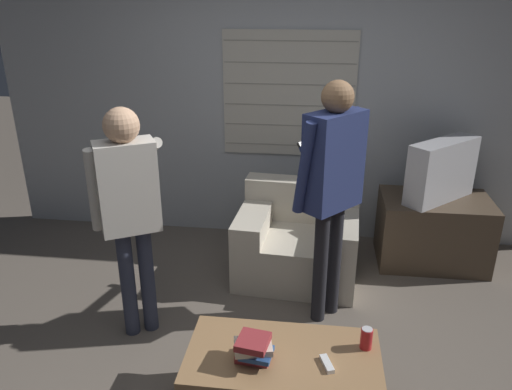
{
  "coord_description": "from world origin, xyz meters",
  "views": [
    {
      "loc": [
        0.32,
        -2.42,
        2.23
      ],
      "look_at": [
        -0.04,
        0.53,
        1.0
      ],
      "focal_mm": 35.0,
      "sensor_mm": 36.0,
      "label": 1
    }
  ],
  "objects_px": {
    "book_stack": "(254,349)",
    "spare_remote": "(327,364)",
    "coffee_table": "(283,360)",
    "person_right_standing": "(331,176)",
    "soda_can": "(366,338)",
    "armchair_beige": "(298,241)",
    "person_left_standing": "(129,199)",
    "tv": "(441,171)"
  },
  "relations": [
    {
      "from": "coffee_table",
      "to": "tv",
      "type": "xyz_separation_m",
      "value": [
        1.16,
        1.86,
        0.49
      ]
    },
    {
      "from": "soda_can",
      "to": "spare_remote",
      "type": "distance_m",
      "value": 0.28
    },
    {
      "from": "coffee_table",
      "to": "tv",
      "type": "height_order",
      "value": "tv"
    },
    {
      "from": "tv",
      "to": "spare_remote",
      "type": "xyz_separation_m",
      "value": [
        -0.92,
        -1.92,
        -0.44
      ]
    },
    {
      "from": "person_left_standing",
      "to": "tv",
      "type": "bearing_deg",
      "value": 0.34
    },
    {
      "from": "coffee_table",
      "to": "book_stack",
      "type": "height_order",
      "value": "book_stack"
    },
    {
      "from": "tv",
      "to": "book_stack",
      "type": "bearing_deg",
      "value": 12.43
    },
    {
      "from": "person_left_standing",
      "to": "spare_remote",
      "type": "xyz_separation_m",
      "value": [
        1.27,
        -0.68,
        -0.59
      ]
    },
    {
      "from": "book_stack",
      "to": "spare_remote",
      "type": "xyz_separation_m",
      "value": [
        0.39,
        0.01,
        -0.06
      ]
    },
    {
      "from": "armchair_beige",
      "to": "coffee_table",
      "type": "relative_size",
      "value": 0.96
    },
    {
      "from": "armchair_beige",
      "to": "tv",
      "type": "xyz_separation_m",
      "value": [
        1.15,
        0.34,
        0.55
      ]
    },
    {
      "from": "person_left_standing",
      "to": "book_stack",
      "type": "height_order",
      "value": "person_left_standing"
    },
    {
      "from": "coffee_table",
      "to": "person_left_standing",
      "type": "relative_size",
      "value": 0.66
    },
    {
      "from": "coffee_table",
      "to": "person_right_standing",
      "type": "distance_m",
      "value": 1.23
    },
    {
      "from": "coffee_table",
      "to": "soda_can",
      "type": "bearing_deg",
      "value": 14.04
    },
    {
      "from": "soda_can",
      "to": "book_stack",
      "type": "bearing_deg",
      "value": -163.6
    },
    {
      "from": "book_stack",
      "to": "soda_can",
      "type": "height_order",
      "value": "book_stack"
    },
    {
      "from": "armchair_beige",
      "to": "spare_remote",
      "type": "xyz_separation_m",
      "value": [
        0.22,
        -1.58,
        0.11
      ]
    },
    {
      "from": "person_right_standing",
      "to": "coffee_table",
      "type": "bearing_deg",
      "value": -152.47
    },
    {
      "from": "tv",
      "to": "person_left_standing",
      "type": "relative_size",
      "value": 0.4
    },
    {
      "from": "soda_can",
      "to": "armchair_beige",
      "type": "bearing_deg",
      "value": 107.15
    },
    {
      "from": "tv",
      "to": "person_right_standing",
      "type": "xyz_separation_m",
      "value": [
        -0.92,
        -0.9,
        0.24
      ]
    },
    {
      "from": "book_stack",
      "to": "soda_can",
      "type": "xyz_separation_m",
      "value": [
        0.6,
        0.18,
        -0.01
      ]
    },
    {
      "from": "tv",
      "to": "person_right_standing",
      "type": "relative_size",
      "value": 0.37
    },
    {
      "from": "person_right_standing",
      "to": "book_stack",
      "type": "xyz_separation_m",
      "value": [
        -0.39,
        -1.03,
        -0.61
      ]
    },
    {
      "from": "armchair_beige",
      "to": "book_stack",
      "type": "bearing_deg",
      "value": 88.26
    },
    {
      "from": "armchair_beige",
      "to": "spare_remote",
      "type": "distance_m",
      "value": 1.6
    },
    {
      "from": "person_left_standing",
      "to": "spare_remote",
      "type": "bearing_deg",
      "value": -57.16
    },
    {
      "from": "person_right_standing",
      "to": "spare_remote",
      "type": "relative_size",
      "value": 12.64
    },
    {
      "from": "person_left_standing",
      "to": "spare_remote",
      "type": "relative_size",
      "value": 11.69
    },
    {
      "from": "person_left_standing",
      "to": "person_right_standing",
      "type": "relative_size",
      "value": 0.93
    },
    {
      "from": "person_right_standing",
      "to": "spare_remote",
      "type": "bearing_deg",
      "value": -138.79
    },
    {
      "from": "tv",
      "to": "book_stack",
      "type": "distance_m",
      "value": 2.36
    },
    {
      "from": "tv",
      "to": "coffee_table",
      "type": "bearing_deg",
      "value": 14.78
    },
    {
      "from": "soda_can",
      "to": "person_right_standing",
      "type": "bearing_deg",
      "value": 104.02
    },
    {
      "from": "spare_remote",
      "to": "soda_can",
      "type": "bearing_deg",
      "value": 19.17
    },
    {
      "from": "armchair_beige",
      "to": "soda_can",
      "type": "xyz_separation_m",
      "value": [
        0.44,
        -1.41,
        0.16
      ]
    },
    {
      "from": "book_stack",
      "to": "soda_can",
      "type": "distance_m",
      "value": 0.63
    },
    {
      "from": "armchair_beige",
      "to": "book_stack",
      "type": "height_order",
      "value": "armchair_beige"
    },
    {
      "from": "person_right_standing",
      "to": "book_stack",
      "type": "distance_m",
      "value": 1.26
    },
    {
      "from": "armchair_beige",
      "to": "person_left_standing",
      "type": "xyz_separation_m",
      "value": [
        -1.05,
        -0.9,
        0.7
      ]
    },
    {
      "from": "book_stack",
      "to": "spare_remote",
      "type": "distance_m",
      "value": 0.39
    }
  ]
}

